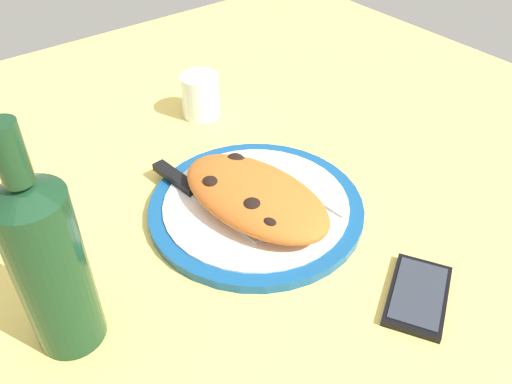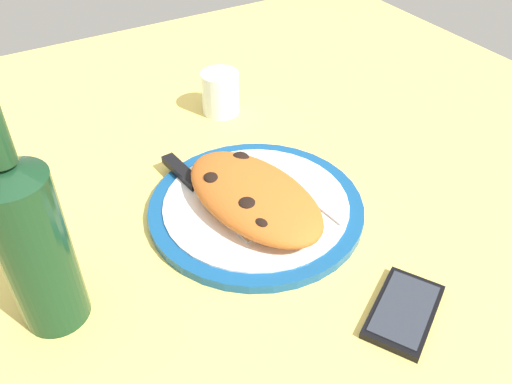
% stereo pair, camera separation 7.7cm
% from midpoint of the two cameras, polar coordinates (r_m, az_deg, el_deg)
% --- Properties ---
extents(ground_plane, '(1.50, 1.50, 0.03)m').
position_cam_midpoint_polar(ground_plane, '(0.80, 2.74, -3.00)').
color(ground_plane, '#EACC60').
extents(plate, '(0.32, 0.32, 0.02)m').
position_cam_midpoint_polar(plate, '(0.79, 2.79, -1.75)').
color(plate, navy).
rests_on(plate, ground_plane).
extents(calzone, '(0.27, 0.17, 0.05)m').
position_cam_midpoint_polar(calzone, '(0.75, 2.63, -0.50)').
color(calzone, '#C16023').
rests_on(calzone, plate).
extents(fork, '(0.16, 0.03, 0.00)m').
position_cam_midpoint_polar(fork, '(0.81, 7.36, 0.16)').
color(fork, silver).
rests_on(fork, plate).
extents(knife, '(0.23, 0.04, 0.01)m').
position_cam_midpoint_polar(knife, '(0.81, -4.14, 0.94)').
color(knife, silver).
rests_on(knife, plate).
extents(smartphone, '(0.12, 0.14, 0.01)m').
position_cam_midpoint_polar(smartphone, '(0.69, 18.75, -12.16)').
color(smartphone, black).
rests_on(smartphone, ground_plane).
extents(water_glass, '(0.07, 0.07, 0.08)m').
position_cam_midpoint_polar(water_glass, '(1.01, -1.62, 10.25)').
color(water_glass, silver).
rests_on(water_glass, ground_plane).
extents(wine_bottle, '(0.08, 0.08, 0.29)m').
position_cam_midpoint_polar(wine_bottle, '(0.61, -19.52, -5.37)').
color(wine_bottle, '#14381E').
rests_on(wine_bottle, ground_plane).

